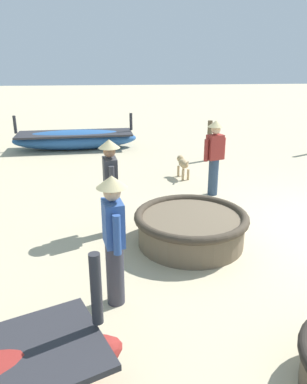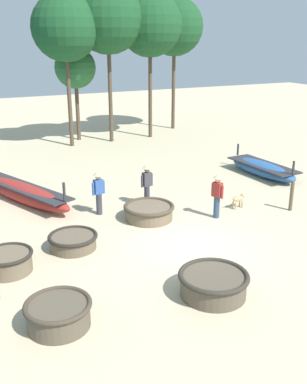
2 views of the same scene
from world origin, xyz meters
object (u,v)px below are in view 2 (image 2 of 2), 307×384
Objects in this scene: fisherman_standing_right at (147,182)px; tree_leftmost at (174,27)px; coracle_far_right at (149,211)px; tree_center at (108,19)px; dog at (239,199)px; fisherman_crouching at (217,193)px; fisherman_with_hat at (99,190)px; coracle_weathered at (58,313)px; coracle_front_left at (8,261)px; long_boat_ochre_hull at (25,193)px; coracle_nearest at (73,241)px; coracle_tilted at (213,283)px; tree_tall_back at (150,25)px; long_boat_green_hull at (263,169)px; mooring_post_inland at (292,196)px; tree_right_mid at (65,28)px; tree_left_mid at (75,68)px.

tree_leftmost is (8.40, 13.41, 5.99)m from fisherman_standing_right.
tree_center reaches higher than coracle_far_right.
dog is 14.91m from tree_center.
fisherman_crouching is at bearing -94.60° from tree_center.
fisherman_with_hat is 13.96m from tree_center.
coracle_front_left is (-0.63, 3.14, -0.01)m from coracle_weathered.
fisherman_with_hat is at bearing 38.42° from coracle_front_left.
long_boat_ochre_hull is 3.32× the size of fisherman_crouching.
coracle_tilted is at bearing -59.45° from coracle_nearest.
tree_tall_back is (7.67, 11.55, 6.06)m from fisherman_with_hat.
long_boat_green_hull is 0.45× the size of tree_center.
tree_tall_back is 2.81m from tree_center.
fisherman_standing_right is (2.01, 0.04, 0.00)m from fisherman_with_hat.
coracle_front_left is at bearing 101.32° from coracle_weathered.
tree_leftmost reaches higher than coracle_tilted.
long_boat_green_hull is 6.87m from fisherman_standing_right.
coracle_front_left is 0.86× the size of fisherman_standing_right.
long_boat_ochre_hull is (0.90, 8.68, 0.06)m from coracle_weathered.
coracle_nearest is 0.17× the size of tree_center.
coracle_tilted is 7.05m from mooring_post_inland.
long_boat_green_hull is 13.59m from tree_right_mid.
coracle_nearest is 16.84m from tree_center.
fisherman_crouching is at bearing -87.62° from tree_left_mid.
mooring_post_inland is (9.01, -5.39, 0.20)m from long_boat_ochre_hull.
long_boat_ochre_hull is 0.64× the size of tree_right_mid.
coracle_nearest is (-2.49, 4.21, -0.08)m from coracle_tilted.
coracle_tilted is 0.44× the size of long_boat_green_hull.
coracle_nearest is at bearing -178.29° from fisherman_crouching.
coracle_nearest is at bearing -83.61° from long_boat_ochre_hull.
long_boat_green_hull is at bearing 10.37° from fisherman_standing_right.
coracle_weathered is 9.35m from dog.
fisherman_crouching reaches higher than coracle_far_right.
fisherman_standing_right is at bearing 33.04° from coracle_nearest.
tree_leftmost is at bearing 52.57° from coracle_nearest.
long_boat_ochre_hull is 0.96× the size of tree_left_mid.
fisherman_crouching is 1.00× the size of fisherman_standing_right.
coracle_nearest is at bearing -125.79° from fisherman_with_hat.
tree_center reaches higher than long_boat_ochre_hull.
tree_tall_back is (9.38, 13.92, 6.75)m from coracle_nearest.
fisherman_standing_right is 0.19× the size of tree_right_mid.
long_boat_ochre_hull is at bearing 131.77° from fisherman_with_hat.
coracle_far_right is 0.32× the size of tree_left_mid.
tree_leftmost is at bearing 49.23° from coracle_front_left.
coracle_front_left is at bearing -130.77° from tree_leftmost.
long_boat_ochre_hull reaches higher than dog.
fisherman_with_hat and fisherman_crouching have the same top height.
dog is (-3.63, -3.04, 0.03)m from long_boat_green_hull.
coracle_nearest is at bearing 68.98° from coracle_weathered.
mooring_post_inland is at bearing -3.25° from coracle_nearest.
coracle_far_right is at bearing 82.52° from coracle_tilted.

